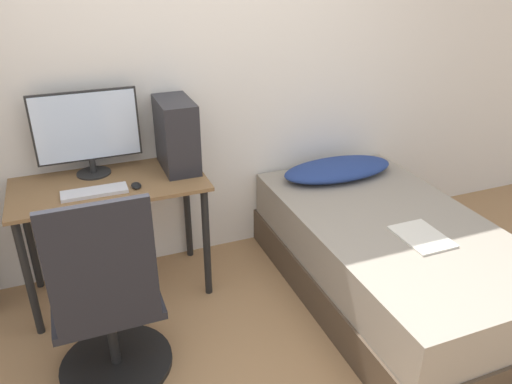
% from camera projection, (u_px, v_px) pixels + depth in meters
% --- Properties ---
extents(wall_back, '(8.00, 0.05, 2.50)m').
position_uv_depth(wall_back, '(182.00, 77.00, 3.08)').
color(wall_back, silver).
rests_on(wall_back, ground_plane).
extents(desk, '(1.10, 0.56, 0.75)m').
position_uv_depth(desk, '(112.00, 202.00, 2.92)').
color(desk, brown).
rests_on(desk, ground_plane).
extents(office_chair, '(0.57, 0.57, 1.07)m').
position_uv_depth(office_chair, '(109.00, 314.00, 2.38)').
color(office_chair, black).
rests_on(office_chair, ground_plane).
extents(bed, '(1.06, 1.87, 0.53)m').
position_uv_depth(bed, '(390.00, 259.00, 3.05)').
color(bed, '#4C3D2D').
rests_on(bed, ground_plane).
extents(pillow, '(0.81, 0.36, 0.11)m').
position_uv_depth(pillow, '(338.00, 169.00, 3.47)').
color(pillow, navy).
rests_on(pillow, bed).
extents(magazine, '(0.24, 0.32, 0.01)m').
position_uv_depth(magazine, '(422.00, 237.00, 2.75)').
color(magazine, silver).
rests_on(magazine, bed).
extents(monitor, '(0.59, 0.20, 0.50)m').
position_uv_depth(monitor, '(87.00, 130.00, 2.87)').
color(monitor, black).
rests_on(monitor, desk).
extents(keyboard, '(0.36, 0.12, 0.02)m').
position_uv_depth(keyboard, '(94.00, 192.00, 2.74)').
color(keyboard, silver).
rests_on(keyboard, desk).
extents(pc_tower, '(0.20, 0.37, 0.43)m').
position_uv_depth(pc_tower, '(176.00, 135.00, 2.98)').
color(pc_tower, '#232328').
rests_on(pc_tower, desk).
extents(mouse, '(0.06, 0.09, 0.02)m').
position_uv_depth(mouse, '(136.00, 185.00, 2.82)').
color(mouse, black).
rests_on(mouse, desk).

